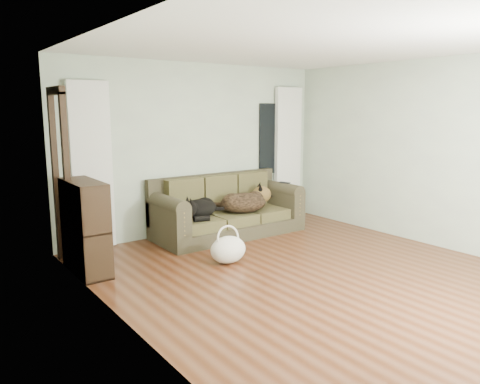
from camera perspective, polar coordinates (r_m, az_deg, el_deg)
floor at (r=5.64m, az=8.39°, el=-9.78°), size 5.00×5.00×0.00m
ceiling at (r=5.35m, az=9.14°, el=17.39°), size 5.00×5.00×0.00m
wall_back at (r=7.33m, az=-5.17°, el=5.30°), size 4.50×0.04×2.60m
wall_left at (r=4.10m, az=-14.25°, el=1.23°), size 0.04×5.00×2.60m
wall_right at (r=7.10m, az=21.82°, el=4.46°), size 0.04×5.00×2.60m
curtain_left at (r=6.56m, az=-17.64°, el=2.99°), size 0.55×0.08×2.25m
curtain_right at (r=8.34m, az=5.85°, el=4.84°), size 0.55×0.08×2.25m
window_pane at (r=8.13m, az=3.79°, el=6.50°), size 0.50×0.03×1.20m
door_casing at (r=6.08m, az=-20.94°, el=1.31°), size 0.07×0.60×2.10m
sofa at (r=7.13m, az=-1.37°, el=-1.71°), size 2.30×0.99×0.94m
dog_black_lab at (r=6.81m, az=-5.22°, el=-2.05°), size 0.71×0.56×0.27m
dog_shepherd at (r=7.17m, az=0.66°, el=-1.31°), size 0.86×0.70×0.33m
tv_remote at (r=7.62m, az=5.49°, el=1.16°), size 0.10×0.20×0.02m
tote_bag at (r=5.90m, az=-1.46°, el=-7.15°), size 0.57×0.51×0.34m
bookshelf at (r=5.78m, az=-18.32°, el=-4.54°), size 0.36×0.89×1.10m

